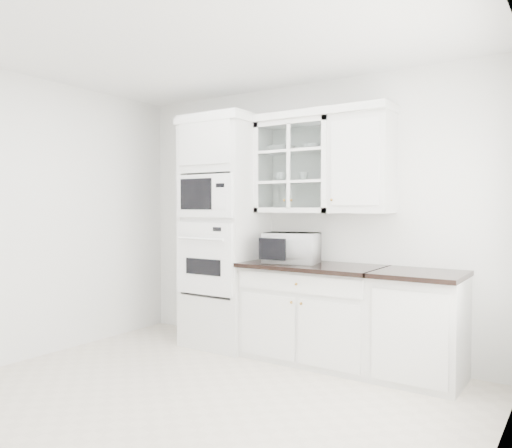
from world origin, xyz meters
The scene contains 13 objects.
ground centered at (0.00, 0.00, 0.01)m, with size 4.00×3.50×0.01m, color beige.
room_shell centered at (0.00, 0.43, 1.78)m, with size 4.00×3.50×2.70m.
oven_column centered at (-0.75, 1.42, 1.20)m, with size 0.76×0.68×2.40m.
base_cabinet_run centered at (0.28, 1.45, 0.46)m, with size 1.32×0.67×0.92m.
extra_base_cabinet centered at (1.28, 1.45, 0.46)m, with size 0.72×0.67×0.92m.
upper_cabinet_glass centered at (0.03, 1.58, 1.85)m, with size 0.80×0.33×0.90m.
upper_cabinet_solid centered at (0.71, 1.58, 1.85)m, with size 0.55×0.33×0.90m, color silver.
crown_molding centered at (-0.07, 1.56, 2.33)m, with size 2.14×0.38×0.07m, color white.
countertop_microwave centered at (0.07, 1.42, 1.07)m, with size 0.50×0.42×0.29m, color white.
bowl_a centered at (-0.15, 1.59, 2.04)m, with size 0.25×0.25×0.06m, color white.
bowl_b centered at (0.17, 1.60, 2.04)m, with size 0.18×0.18×0.06m, color white.
cup_a centered at (-0.17, 1.60, 1.76)m, with size 0.12×0.12×0.09m, color white.
cup_b centered at (0.11, 1.58, 1.75)m, with size 0.10×0.10×0.09m, color white.
Camera 1 is at (2.44, -2.74, 1.46)m, focal length 35.00 mm.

